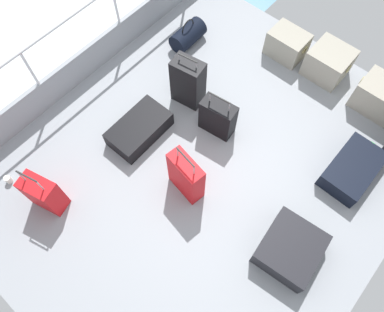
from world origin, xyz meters
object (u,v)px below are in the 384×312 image
Objects in this scene: cargo_crate_1 at (329,63)px; cargo_crate_0 at (287,44)px; suitcase_2 at (139,129)px; paper_cup at (8,180)px; suitcase_1 at (218,118)px; suitcase_4 at (188,82)px; suitcase_0 at (352,169)px; suitcase_6 at (290,249)px; cargo_crate_2 at (381,97)px; duffel_bag at (188,35)px; suitcase_5 at (186,176)px; suitcase_3 at (44,193)px.

cargo_crate_0 is at bearing -172.55° from cargo_crate_1.
paper_cup is (-0.73, -1.51, -0.07)m from suitcase_2.
cargo_crate_1 is at bearing 62.48° from suitcase_2.
suitcase_4 reaches higher than suitcase_1.
suitcase_0 is 1.11× the size of suitcase_6.
suitcase_2 is (-0.64, -2.33, -0.07)m from cargo_crate_0.
cargo_crate_1 and cargo_crate_2 have the same top height.
suitcase_2 is 1.00× the size of suitcase_4.
cargo_crate_1 is 1.97m from suitcase_4.
cargo_crate_2 is at bearing 16.67° from duffel_bag.
suitcase_5 reaches higher than cargo_crate_2.
suitcase_4 is 1.13× the size of suitcase_6.
cargo_crate_0 is 0.81× the size of suitcase_1.
suitcase_1 reaches higher than cargo_crate_0.
suitcase_3 is 2.78m from suitcase_6.
suitcase_3 is (-0.83, -2.05, 0.01)m from suitcase_1.
suitcase_3 is at bearing -101.93° from cargo_crate_0.
duffel_bag is (-2.88, 0.30, 0.03)m from suitcase_0.
suitcase_0 is 4.13m from paper_cup.
suitcase_6 is (2.43, 1.34, -0.13)m from suitcase_3.
cargo_crate_1 is 2.63m from suitcase_6.
suitcase_1 is at bearing -129.79° from cargo_crate_2.
suitcase_0 is 0.97× the size of suitcase_5.
paper_cup is at bearing -153.59° from suitcase_6.
suitcase_1 is 0.95× the size of suitcase_6.
cargo_crate_0 reaches higher than suitcase_0.
cargo_crate_0 is 1.43m from cargo_crate_2.
suitcase_2 is 1.67m from duffel_bag.
suitcase_5 reaches higher than cargo_crate_0.
suitcase_4 is 1.02m from duffel_bag.
suitcase_1 is at bearing 155.88° from suitcase_6.
paper_cup is (-0.17, -3.08, -0.10)m from duffel_bag.
cargo_crate_1 is 1.06× the size of duffel_bag.
suitcase_3 reaches higher than cargo_crate_0.
cargo_crate_2 is 0.80× the size of suitcase_0.
duffel_bag is at bearing 86.87° from paper_cup.
paper_cup is at bearing -141.14° from suitcase_5.
cargo_crate_0 is 1.61m from suitcase_4.
cargo_crate_0 reaches higher than suitcase_2.
suitcase_4 reaches higher than cargo_crate_1.
suitcase_2 is at bearing 64.24° from paper_cup.
duffel_bag is at bearing -163.33° from cargo_crate_2.
cargo_crate_2 is 6.40× the size of paper_cup.
cargo_crate_1 is 0.88× the size of cargo_crate_2.
suitcase_1 reaches higher than paper_cup.
duffel_bag is at bearing 174.08° from suitcase_0.
suitcase_2 is at bearing 84.06° from suitcase_3.
suitcase_3 is at bearing -112.04° from suitcase_1.
cargo_crate_0 is at bearing 78.07° from suitcase_3.
cargo_crate_2 is at bearing 38.03° from suitcase_4.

